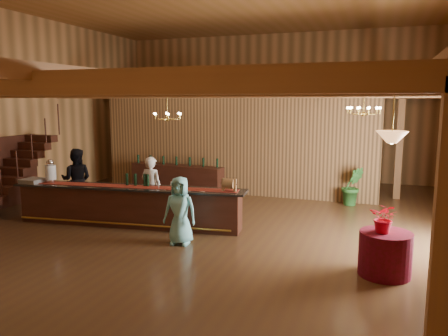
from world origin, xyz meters
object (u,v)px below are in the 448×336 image
(tasting_bar, at_px, (129,206))
(backbar_shelf, at_px, (177,179))
(pendant_lamp, at_px, (392,137))
(bartender, at_px, (152,188))
(chandelier_right, at_px, (364,110))
(staff_second, at_px, (77,180))
(round_table, at_px, (385,254))
(beverage_dispenser, at_px, (51,171))
(guest, at_px, (180,210))
(chandelier_left, at_px, (167,116))
(floor_plant, at_px, (352,186))
(raffle_drum, at_px, (229,184))

(tasting_bar, distance_m, backbar_shelf, 3.90)
(pendant_lamp, height_order, bartender, pendant_lamp)
(tasting_bar, height_order, pendant_lamp, pendant_lamp)
(backbar_shelf, distance_m, chandelier_right, 6.39)
(chandelier_right, xyz_separation_m, staff_second, (-7.36, -1.64, -1.91))
(tasting_bar, height_order, chandelier_right, chandelier_right)
(staff_second, bearing_deg, bartender, 154.94)
(round_table, bearing_deg, pendant_lamp, 90.00)
(beverage_dispenser, distance_m, chandelier_right, 7.93)
(backbar_shelf, relative_size, round_table, 3.65)
(tasting_bar, bearing_deg, bartender, 64.53)
(guest, bearing_deg, bartender, 129.51)
(chandelier_left, height_order, floor_plant, chandelier_left)
(pendant_lamp, bearing_deg, bartender, 161.28)
(raffle_drum, bearing_deg, chandelier_left, 146.04)
(chandelier_left, bearing_deg, backbar_shelf, 110.00)
(raffle_drum, relative_size, guest, 0.24)
(raffle_drum, bearing_deg, guest, -123.13)
(pendant_lamp, bearing_deg, chandelier_left, 152.14)
(staff_second, bearing_deg, chandelier_right, 170.01)
(tasting_bar, height_order, backbar_shelf, tasting_bar)
(raffle_drum, distance_m, pendant_lamp, 3.85)
(beverage_dispenser, xyz_separation_m, chandelier_left, (2.25, 2.02, 1.35))
(backbar_shelf, height_order, floor_plant, floor_plant)
(tasting_bar, height_order, floor_plant, floor_plant)
(beverage_dispenser, xyz_separation_m, staff_second, (-0.05, 1.03, -0.39))
(raffle_drum, xyz_separation_m, round_table, (3.34, -1.43, -0.75))
(beverage_dispenser, relative_size, pendant_lamp, 0.67)
(tasting_bar, height_order, chandelier_left, chandelier_left)
(backbar_shelf, xyz_separation_m, chandelier_left, (0.74, -2.04, 2.13))
(round_table, relative_size, bartender, 0.55)
(pendant_lamp, distance_m, staff_second, 8.34)
(tasting_bar, height_order, round_table, tasting_bar)
(round_table, bearing_deg, backbar_shelf, 141.82)
(guest, bearing_deg, raffle_drum, 51.81)
(raffle_drum, bearing_deg, pendant_lamp, -23.19)
(chandelier_left, xyz_separation_m, bartender, (0.07, -1.09, -1.79))
(staff_second, height_order, guest, staff_second)
(staff_second, bearing_deg, round_table, 143.34)
(tasting_bar, xyz_separation_m, pendant_lamp, (5.81, -1.17, 1.92))
(chandelier_left, distance_m, chandelier_right, 5.10)
(raffle_drum, height_order, backbar_shelf, raffle_drum)
(chandelier_right, distance_m, floor_plant, 2.67)
(bartender, height_order, staff_second, staff_second)
(raffle_drum, relative_size, chandelier_left, 0.42)
(tasting_bar, height_order, staff_second, staff_second)
(chandelier_right, bearing_deg, tasting_bar, -154.72)
(beverage_dispenser, height_order, floor_plant, beverage_dispenser)
(guest, xyz_separation_m, floor_plant, (3.20, 4.78, -0.16))
(chandelier_left, relative_size, staff_second, 0.47)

